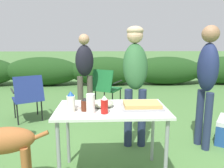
% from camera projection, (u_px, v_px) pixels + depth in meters
% --- Properties ---
extents(shrub_hedge, '(14.40, 0.90, 0.91)m').
position_uv_depth(shrub_hedge, '(105.00, 71.00, 7.06)').
color(shrub_hedge, '#1E4219').
rests_on(shrub_hedge, ground).
extents(folding_table, '(1.10, 0.64, 0.74)m').
position_uv_depth(folding_table, '(112.00, 115.00, 2.19)').
color(folding_table, silver).
rests_on(folding_table, ground).
extents(food_tray, '(0.41, 0.27, 0.06)m').
position_uv_depth(food_tray, '(142.00, 105.00, 2.18)').
color(food_tray, '#9E9EA3').
rests_on(food_tray, folding_table).
extents(plate_stack, '(0.26, 0.26, 0.03)m').
position_uv_depth(plate_stack, '(76.00, 105.00, 2.23)').
color(plate_stack, white).
rests_on(plate_stack, folding_table).
extents(mixing_bowl, '(0.22, 0.22, 0.07)m').
position_uv_depth(mixing_bowl, '(103.00, 103.00, 2.21)').
color(mixing_bowl, '#ADBC99').
rests_on(mixing_bowl, folding_table).
extents(paper_cup_stack, '(0.08, 0.08, 0.18)m').
position_uv_depth(paper_cup_stack, '(91.00, 103.00, 2.02)').
color(paper_cup_stack, white).
rests_on(paper_cup_stack, folding_table).
extents(mayo_bottle, '(0.08, 0.08, 0.20)m').
position_uv_depth(mayo_bottle, '(71.00, 102.00, 2.05)').
color(mayo_bottle, silver).
rests_on(mayo_bottle, folding_table).
extents(ketchup_bottle, '(0.07, 0.07, 0.17)m').
position_uv_depth(ketchup_bottle, '(104.00, 105.00, 2.00)').
color(ketchup_bottle, red).
rests_on(ketchup_bottle, folding_table).
extents(bbq_sauce_bottle, '(0.07, 0.07, 0.13)m').
position_uv_depth(bbq_sauce_bottle, '(85.00, 104.00, 2.08)').
color(bbq_sauce_bottle, '#562314').
rests_on(bbq_sauce_bottle, folding_table).
extents(standing_person_in_dark_puffer, '(0.36, 0.47, 1.60)m').
position_uv_depth(standing_person_in_dark_puffer, '(135.00, 70.00, 2.90)').
color(standing_person_in_dark_puffer, '#232D4C').
rests_on(standing_person_in_dark_puffer, ground).
extents(standing_person_in_red_jacket, '(0.28, 0.35, 1.59)m').
position_uv_depth(standing_person_in_red_jacket, '(207.00, 75.00, 2.76)').
color(standing_person_in_red_jacket, '#232D4C').
rests_on(standing_person_in_red_jacket, ground).
extents(standing_person_in_olive_jacket, '(0.41, 0.35, 1.53)m').
position_uv_depth(standing_person_in_olive_jacket, '(85.00, 67.00, 4.16)').
color(standing_person_in_olive_jacket, '#4C473D').
rests_on(standing_person_in_olive_jacket, ground).
extents(camp_chair_green_behind_table, '(0.69, 0.74, 0.83)m').
position_uv_depth(camp_chair_green_behind_table, '(106.00, 86.00, 4.58)').
color(camp_chair_green_behind_table, '#19602D').
rests_on(camp_chair_green_behind_table, ground).
extents(camp_chair_near_hedge, '(0.68, 0.74, 0.83)m').
position_uv_depth(camp_chair_near_hedge, '(28.00, 96.00, 3.79)').
color(camp_chair_near_hedge, navy).
rests_on(camp_chair_near_hedge, ground).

